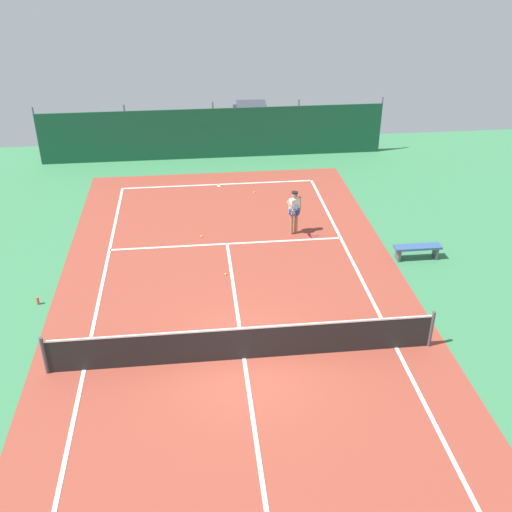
{
  "coord_description": "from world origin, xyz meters",
  "views": [
    {
      "loc": [
        -1.06,
        -12.32,
        10.04
      ],
      "look_at": [
        0.74,
        3.84,
        0.9
      ],
      "focal_mm": 42.04,
      "sensor_mm": 36.0,
      "label": 1
    }
  ],
  "objects_px": {
    "tennis_ball_by_sideline": "(226,274)",
    "tennis_ball_midcourt": "(202,236)",
    "water_bottle": "(38,301)",
    "courtside_bench": "(417,249)",
    "tennis_ball_near_player": "(254,192)",
    "parked_car": "(252,120)",
    "tennis_player": "(294,210)",
    "tennis_net": "(244,343)"
  },
  "relations": [
    {
      "from": "tennis_ball_near_player",
      "to": "tennis_ball_midcourt",
      "type": "xyz_separation_m",
      "value": [
        -2.34,
        -3.78,
        0.0
      ]
    },
    {
      "from": "tennis_net",
      "to": "tennis_ball_near_player",
      "type": "xyz_separation_m",
      "value": [
        1.45,
        10.82,
        -0.48
      ]
    },
    {
      "from": "water_bottle",
      "to": "tennis_net",
      "type": "bearing_deg",
      "value": -28.73
    },
    {
      "from": "tennis_player",
      "to": "tennis_ball_by_sideline",
      "type": "xyz_separation_m",
      "value": [
        -2.67,
        -2.67,
        -0.93
      ]
    },
    {
      "from": "tennis_net",
      "to": "parked_car",
      "type": "relative_size",
      "value": 2.37
    },
    {
      "from": "tennis_net",
      "to": "tennis_ball_midcourt",
      "type": "bearing_deg",
      "value": 97.2
    },
    {
      "from": "tennis_ball_midcourt",
      "to": "courtside_bench",
      "type": "height_order",
      "value": "courtside_bench"
    },
    {
      "from": "tennis_ball_by_sideline",
      "to": "tennis_net",
      "type": "bearing_deg",
      "value": -87.43
    },
    {
      "from": "courtside_bench",
      "to": "water_bottle",
      "type": "bearing_deg",
      "value": -173.36
    },
    {
      "from": "tennis_player",
      "to": "water_bottle",
      "type": "xyz_separation_m",
      "value": [
        -8.36,
        -3.74,
        -0.84
      ]
    },
    {
      "from": "tennis_net",
      "to": "tennis_player",
      "type": "relative_size",
      "value": 6.17
    },
    {
      "from": "tennis_ball_near_player",
      "to": "parked_car",
      "type": "xyz_separation_m",
      "value": [
        0.7,
        7.66,
        0.81
      ]
    },
    {
      "from": "tennis_ball_midcourt",
      "to": "tennis_ball_near_player",
      "type": "bearing_deg",
      "value": 58.25
    },
    {
      "from": "tennis_ball_midcourt",
      "to": "tennis_ball_by_sideline",
      "type": "height_order",
      "value": "same"
    },
    {
      "from": "tennis_player",
      "to": "tennis_ball_near_player",
      "type": "relative_size",
      "value": 24.85
    },
    {
      "from": "tennis_ball_midcourt",
      "to": "water_bottle",
      "type": "xyz_separation_m",
      "value": [
        -5.0,
        -3.81,
        0.09
      ]
    },
    {
      "from": "tennis_player",
      "to": "courtside_bench",
      "type": "bearing_deg",
      "value": 124.01
    },
    {
      "from": "tennis_net",
      "to": "courtside_bench",
      "type": "height_order",
      "value": "tennis_net"
    },
    {
      "from": "parked_car",
      "to": "tennis_ball_midcourt",
      "type": "bearing_deg",
      "value": -102.8
    },
    {
      "from": "tennis_ball_near_player",
      "to": "tennis_ball_by_sideline",
      "type": "xyz_separation_m",
      "value": [
        -1.64,
        -6.53,
        0.0
      ]
    },
    {
      "from": "tennis_ball_midcourt",
      "to": "courtside_bench",
      "type": "xyz_separation_m",
      "value": [
        7.2,
        -2.39,
        0.34
      ]
    },
    {
      "from": "tennis_player",
      "to": "tennis_ball_near_player",
      "type": "bearing_deg",
      "value": -99.86
    },
    {
      "from": "tennis_ball_midcourt",
      "to": "parked_car",
      "type": "xyz_separation_m",
      "value": [
        3.04,
        11.44,
        0.81
      ]
    },
    {
      "from": "water_bottle",
      "to": "courtside_bench",
      "type": "bearing_deg",
      "value": 6.64
    },
    {
      "from": "tennis_ball_midcourt",
      "to": "water_bottle",
      "type": "distance_m",
      "value": 6.28
    },
    {
      "from": "tennis_ball_near_player",
      "to": "water_bottle",
      "type": "distance_m",
      "value": 10.56
    },
    {
      "from": "water_bottle",
      "to": "tennis_player",
      "type": "bearing_deg",
      "value": 24.09
    },
    {
      "from": "tennis_ball_near_player",
      "to": "tennis_player",
      "type": "bearing_deg",
      "value": -75.06
    },
    {
      "from": "tennis_ball_by_sideline",
      "to": "tennis_ball_midcourt",
      "type": "bearing_deg",
      "value": 104.22
    },
    {
      "from": "tennis_ball_near_player",
      "to": "tennis_ball_midcourt",
      "type": "bearing_deg",
      "value": -121.75
    },
    {
      "from": "tennis_net",
      "to": "tennis_player",
      "type": "height_order",
      "value": "tennis_player"
    },
    {
      "from": "tennis_ball_by_sideline",
      "to": "tennis_player",
      "type": "bearing_deg",
      "value": 45.03
    },
    {
      "from": "tennis_net",
      "to": "water_bottle",
      "type": "xyz_separation_m",
      "value": [
        -5.89,
        3.23,
        -0.39
      ]
    },
    {
      "from": "tennis_ball_midcourt",
      "to": "courtside_bench",
      "type": "bearing_deg",
      "value": -18.37
    },
    {
      "from": "tennis_ball_midcourt",
      "to": "courtside_bench",
      "type": "distance_m",
      "value": 7.59
    },
    {
      "from": "tennis_player",
      "to": "tennis_ball_near_player",
      "type": "height_order",
      "value": "tennis_player"
    },
    {
      "from": "tennis_player",
      "to": "tennis_net",
      "type": "bearing_deg",
      "value": 45.62
    },
    {
      "from": "courtside_bench",
      "to": "tennis_ball_by_sideline",
      "type": "bearing_deg",
      "value": -176.89
    },
    {
      "from": "courtside_bench",
      "to": "water_bottle",
      "type": "xyz_separation_m",
      "value": [
        -12.2,
        -1.42,
        -0.25
      ]
    },
    {
      "from": "tennis_ball_by_sideline",
      "to": "parked_car",
      "type": "relative_size",
      "value": 0.02
    },
    {
      "from": "tennis_ball_near_player",
      "to": "tennis_ball_by_sideline",
      "type": "bearing_deg",
      "value": -104.13
    },
    {
      "from": "tennis_ball_near_player",
      "to": "tennis_ball_by_sideline",
      "type": "height_order",
      "value": "same"
    }
  ]
}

